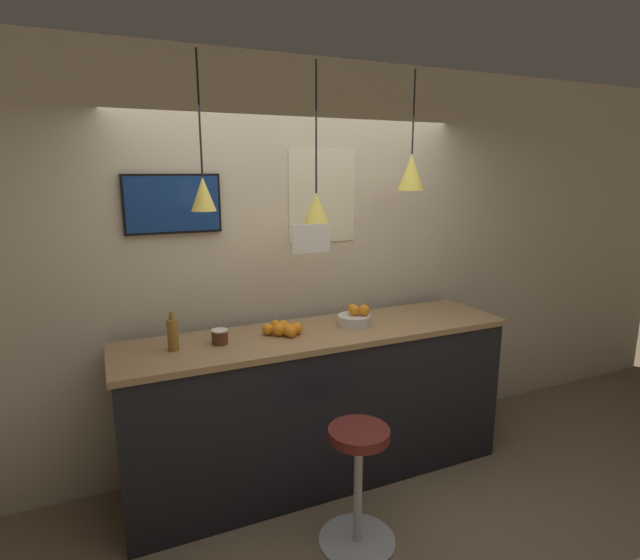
{
  "coord_description": "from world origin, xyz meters",
  "views": [
    {
      "loc": [
        -1.3,
        -2.2,
        2.14
      ],
      "look_at": [
        0.0,
        0.72,
        1.43
      ],
      "focal_mm": 28.0,
      "sensor_mm": 36.0,
      "label": 1
    }
  ],
  "objects_px": {
    "fruit_bowl": "(355,318)",
    "mounted_tv": "(173,204)",
    "bar_stool": "(358,473)",
    "juice_bottle": "(173,334)",
    "spread_jar": "(220,337)"
  },
  "relations": [
    {
      "from": "fruit_bowl",
      "to": "mounted_tv",
      "type": "xyz_separation_m",
      "value": [
        -1.13,
        0.36,
        0.79
      ]
    },
    {
      "from": "bar_stool",
      "to": "juice_bottle",
      "type": "height_order",
      "value": "juice_bottle"
    },
    {
      "from": "bar_stool",
      "to": "mounted_tv",
      "type": "relative_size",
      "value": 1.2
    },
    {
      "from": "mounted_tv",
      "to": "fruit_bowl",
      "type": "bearing_deg",
      "value": -17.81
    },
    {
      "from": "bar_stool",
      "to": "spread_jar",
      "type": "relative_size",
      "value": 7.13
    },
    {
      "from": "juice_bottle",
      "to": "mounted_tv",
      "type": "xyz_separation_m",
      "value": [
        0.1,
        0.36,
        0.74
      ]
    },
    {
      "from": "fruit_bowl",
      "to": "mounted_tv",
      "type": "distance_m",
      "value": 1.43
    },
    {
      "from": "fruit_bowl",
      "to": "juice_bottle",
      "type": "distance_m",
      "value": 1.23
    },
    {
      "from": "fruit_bowl",
      "to": "spread_jar",
      "type": "distance_m",
      "value": 0.95
    },
    {
      "from": "bar_stool",
      "to": "fruit_bowl",
      "type": "relative_size",
      "value": 3.16
    },
    {
      "from": "juice_bottle",
      "to": "spread_jar",
      "type": "height_order",
      "value": "juice_bottle"
    },
    {
      "from": "bar_stool",
      "to": "fruit_bowl",
      "type": "bearing_deg",
      "value": 64.05
    },
    {
      "from": "spread_jar",
      "to": "mounted_tv",
      "type": "bearing_deg",
      "value": 116.86
    },
    {
      "from": "juice_bottle",
      "to": "spread_jar",
      "type": "xyz_separation_m",
      "value": [
        0.28,
        0.0,
        -0.06
      ]
    },
    {
      "from": "spread_jar",
      "to": "fruit_bowl",
      "type": "bearing_deg",
      "value": -0.03
    }
  ]
}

